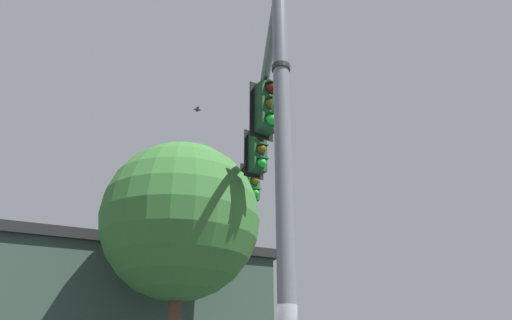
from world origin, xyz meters
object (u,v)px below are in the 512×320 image
Objects in this scene: traffic_light_mid_outer at (252,182)px; bird_flying at (197,109)px; traffic_light_mid_inner at (258,151)px; street_name_sign at (278,81)px; traffic_light_nearest_pole at (267,107)px.

bird_flying reaches higher than traffic_light_mid_outer.
traffic_light_mid_outer is 3.75× the size of bird_flying.
traffic_light_mid_inner is at bearing 61.76° from traffic_light_mid_outer.
street_name_sign is at bearing 74.43° from bird_flying.
traffic_light_mid_inner is at bearing 86.38° from bird_flying.
bird_flying is at bearing -73.08° from traffic_light_mid_outer.
traffic_light_nearest_pole is at bearing 61.76° from traffic_light_mid_inner.
traffic_light_mid_outer is at bearing -118.24° from traffic_light_nearest_pole.
traffic_light_nearest_pole is 1.00× the size of traffic_light_mid_outer.
bird_flying is at bearing -105.57° from street_name_sign.
traffic_light_nearest_pole is at bearing 78.29° from bird_flying.
traffic_light_mid_outer is at bearing 106.92° from bird_flying.
bird_flying is (-2.16, -7.77, 3.93)m from street_name_sign.
traffic_light_mid_outer is at bearing -118.33° from street_name_sign.
traffic_light_mid_inner is 3.75× the size of bird_flying.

